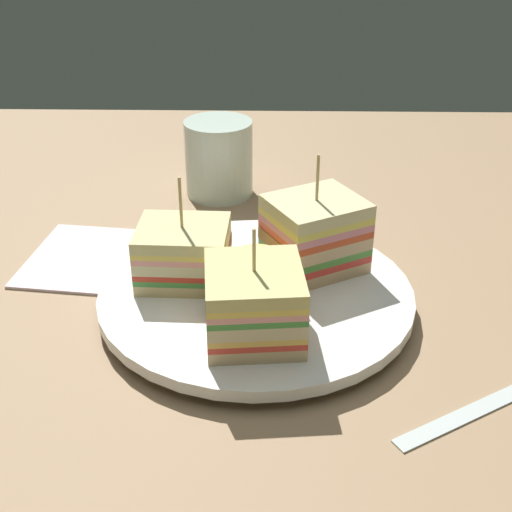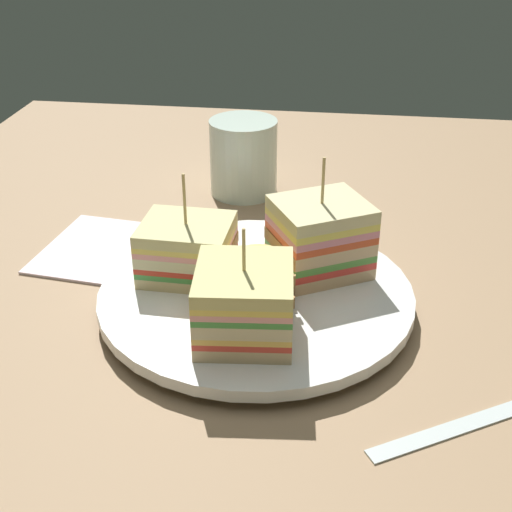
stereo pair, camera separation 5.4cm
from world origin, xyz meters
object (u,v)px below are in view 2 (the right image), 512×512
(sandwich_wedge_2, at_px, (249,303))
(sandwich_wedge_1, at_px, (188,249))
(drinking_glass, at_px, (244,163))
(chip_pile, at_px, (255,277))
(plate, at_px, (256,296))
(sandwich_wedge_0, at_px, (320,237))
(napkin, at_px, (103,248))

(sandwich_wedge_2, bearing_deg, sandwich_wedge_1, 33.30)
(drinking_glass, bearing_deg, sandwich_wedge_2, 9.45)
(sandwich_wedge_2, bearing_deg, chip_pile, -1.64)
(drinking_glass, bearing_deg, plate, 11.11)
(plate, height_order, chip_pile, chip_pile)
(sandwich_wedge_1, height_order, drinking_glass, sandwich_wedge_1)
(sandwich_wedge_0, height_order, sandwich_wedge_2, sandwich_wedge_0)
(napkin, height_order, drinking_glass, drinking_glass)
(plate, distance_m, chip_pile, 0.02)
(sandwich_wedge_1, bearing_deg, chip_pile, -14.60)
(sandwich_wedge_2, bearing_deg, sandwich_wedge_0, -29.68)
(sandwich_wedge_1, bearing_deg, sandwich_wedge_0, 13.21)
(plate, xyz_separation_m, chip_pile, (0.00, -0.00, 0.02))
(drinking_glass, bearing_deg, sandwich_wedge_1, -3.73)
(sandwich_wedge_1, bearing_deg, plate, -13.83)
(sandwich_wedge_1, relative_size, sandwich_wedge_2, 1.05)
(chip_pile, relative_size, drinking_glass, 0.93)
(sandwich_wedge_1, distance_m, drinking_glass, 0.21)
(sandwich_wedge_0, bearing_deg, plate, 9.38)
(sandwich_wedge_1, bearing_deg, drinking_glass, 88.08)
(sandwich_wedge_1, xyz_separation_m, drinking_glass, (-0.21, 0.01, -0.01))
(napkin, bearing_deg, sandwich_wedge_1, 57.79)
(plate, height_order, sandwich_wedge_1, sandwich_wedge_1)
(sandwich_wedge_2, xyz_separation_m, drinking_glass, (-0.28, -0.05, -0.01))
(sandwich_wedge_1, distance_m, napkin, 0.12)
(sandwich_wedge_0, distance_m, napkin, 0.21)
(plate, distance_m, napkin, 0.17)
(sandwich_wedge_1, relative_size, napkin, 0.75)
(sandwich_wedge_0, height_order, napkin, sandwich_wedge_0)
(sandwich_wedge_2, relative_size, napkin, 0.71)
(plate, distance_m, sandwich_wedge_0, 0.07)
(drinking_glass, bearing_deg, chip_pile, 10.91)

